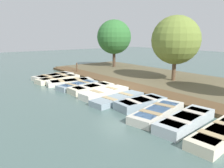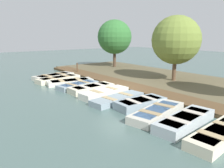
# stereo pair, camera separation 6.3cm
# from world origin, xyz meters

# --- Properties ---
(ground_plane) EXTENTS (80.00, 80.00, 0.00)m
(ground_plane) POSITION_xyz_m (0.00, 0.00, 0.00)
(ground_plane) COLOR #4C6660
(shore_bank) EXTENTS (8.00, 24.00, 0.18)m
(shore_bank) POSITION_xyz_m (-5.00, 0.00, 0.09)
(shore_bank) COLOR brown
(shore_bank) RESTS_ON ground_plane
(dock_walkway) EXTENTS (1.60, 22.30, 0.21)m
(dock_walkway) POSITION_xyz_m (-1.17, 0.00, 0.10)
(dock_walkway) COLOR brown
(dock_walkway) RESTS_ON ground_plane
(rowboat_0) EXTENTS (3.58, 1.88, 0.36)m
(rowboat_0) POSITION_xyz_m (1.60, -6.51, 0.18)
(rowboat_0) COLOR beige
(rowboat_0) RESTS_ON ground_plane
(rowboat_1) EXTENTS (3.57, 1.49, 0.38)m
(rowboat_1) POSITION_xyz_m (1.79, -5.14, 0.19)
(rowboat_1) COLOR beige
(rowboat_1) RESTS_ON ground_plane
(rowboat_2) EXTENTS (3.51, 1.89, 0.34)m
(rowboat_2) POSITION_xyz_m (1.52, -3.71, 0.17)
(rowboat_2) COLOR beige
(rowboat_2) RESTS_ON ground_plane
(rowboat_3) EXTENTS (3.08, 1.49, 0.34)m
(rowboat_3) POSITION_xyz_m (1.61, -2.34, 0.17)
(rowboat_3) COLOR #8C9EA8
(rowboat_3) RESTS_ON ground_plane
(rowboat_4) EXTENTS (3.02, 1.24, 0.41)m
(rowboat_4) POSITION_xyz_m (1.41, -0.91, 0.20)
(rowboat_4) COLOR beige
(rowboat_4) RESTS_ON ground_plane
(rowboat_5) EXTENTS (3.21, 1.28, 0.41)m
(rowboat_5) POSITION_xyz_m (1.42, 0.53, 0.20)
(rowboat_5) COLOR silver
(rowboat_5) RESTS_ON ground_plane
(rowboat_6) EXTENTS (3.35, 1.34, 0.33)m
(rowboat_6) POSITION_xyz_m (1.50, 1.88, 0.16)
(rowboat_6) COLOR #8C9EA8
(rowboat_6) RESTS_ON ground_plane
(rowboat_7) EXTENTS (2.74, 1.24, 0.42)m
(rowboat_7) POSITION_xyz_m (1.15, 3.28, 0.21)
(rowboat_7) COLOR #8C9EA8
(rowboat_7) RESTS_ON ground_plane
(rowboat_8) EXTENTS (3.49, 1.77, 0.37)m
(rowboat_8) POSITION_xyz_m (1.47, 4.64, 0.18)
(rowboat_8) COLOR beige
(rowboat_8) RESTS_ON ground_plane
(rowboat_9) EXTENTS (3.36, 1.40, 0.43)m
(rowboat_9) POSITION_xyz_m (1.40, 6.03, 0.21)
(rowboat_9) COLOR #B2BCC1
(rowboat_9) RESTS_ON ground_plane
(rowboat_10) EXTENTS (3.25, 1.20, 0.39)m
(rowboat_10) POSITION_xyz_m (1.52, 7.45, 0.19)
(rowboat_10) COLOR beige
(rowboat_10) RESTS_ON ground_plane
(mooring_post_near) EXTENTS (0.12, 0.12, 1.04)m
(mooring_post_near) POSITION_xyz_m (-1.06, -7.29, 0.53)
(mooring_post_near) COLOR brown
(mooring_post_near) RESTS_ON ground_plane
(park_tree_far_left) EXTENTS (3.62, 3.62, 5.17)m
(park_tree_far_left) POSITION_xyz_m (-6.02, -7.95, 3.35)
(park_tree_far_left) COLOR #4C3828
(park_tree_far_left) RESTS_ON ground_plane
(park_tree_left) EXTENTS (3.56, 3.56, 4.97)m
(park_tree_left) POSITION_xyz_m (-4.96, 0.67, 3.18)
(park_tree_left) COLOR brown
(park_tree_left) RESTS_ON ground_plane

